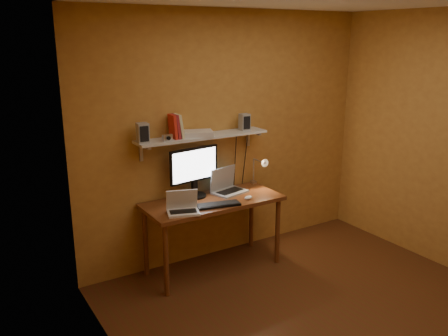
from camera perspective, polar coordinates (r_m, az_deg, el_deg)
room at (r=3.83m, az=13.47°, el=-0.40°), size 3.44×3.24×2.64m
desk at (r=4.77m, az=-1.32°, el=-4.81°), size 1.40×0.60×0.75m
wall_shelf at (r=4.74m, az=-2.56°, el=3.79°), size 1.40×0.25×0.21m
monitor at (r=4.76m, az=-3.60°, el=-0.18°), size 0.56×0.27×0.51m
laptop at (r=4.95m, az=0.31°, el=-2.13°), size 0.39×0.32×0.26m
netbook at (r=4.41m, az=-5.00°, el=-4.62°), size 0.34×0.29×0.21m
keyboard at (r=4.57m, az=-0.68°, el=-4.44°), size 0.44×0.23×0.02m
mouse at (r=4.75m, az=2.95°, el=-3.58°), size 0.11×0.09×0.03m
desk_lamp at (r=5.12m, az=4.33°, el=0.06°), size 0.09×0.23×0.38m
speaker_left at (r=4.43m, az=-9.76°, el=4.18°), size 0.11×0.11×0.18m
speaker_right at (r=4.97m, az=2.48°, el=5.55°), size 0.10×0.10×0.17m
books at (r=4.58m, az=-5.82°, el=5.01°), size 0.13×0.16×0.23m
shelf_camera at (r=4.48m, az=-6.83°, el=3.63°), size 0.11×0.06×0.06m
router at (r=4.68m, az=-3.30°, el=4.17°), size 0.36×0.30×0.05m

